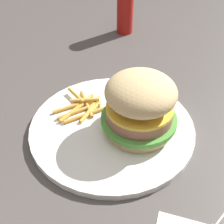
{
  "coord_description": "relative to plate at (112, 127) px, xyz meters",
  "views": [
    {
      "loc": [
        0.14,
        -0.38,
        0.37
      ],
      "look_at": [
        0.02,
        -0.02,
        0.04
      ],
      "focal_mm": 47.18,
      "sensor_mm": 36.0,
      "label": 1
    }
  ],
  "objects": [
    {
      "name": "ground_plane",
      "position": [
        -0.02,
        0.02,
        -0.01
      ],
      "size": [
        1.6,
        1.6,
        0.0
      ],
      "primitive_type": "plane",
      "color": "#47423F"
    },
    {
      "name": "sandwich",
      "position": [
        0.05,
        0.01,
        0.06
      ],
      "size": [
        0.13,
        0.13,
        0.11
      ],
      "color": "tan",
      "rests_on": "plate"
    },
    {
      "name": "ketchup_bottle",
      "position": [
        -0.1,
        0.38,
        0.06
      ],
      "size": [
        0.04,
        0.04,
        0.14
      ],
      "primitive_type": "cylinder",
      "color": "#B21914",
      "rests_on": "ground_plane"
    },
    {
      "name": "plate",
      "position": [
        0.0,
        0.0,
        0.0
      ],
      "size": [
        0.29,
        0.29,
        0.01
      ],
      "primitive_type": "cylinder",
      "color": "white",
      "rests_on": "ground_plane"
    },
    {
      "name": "fries_pile",
      "position": [
        -0.07,
        0.02,
        0.01
      ],
      "size": [
        0.09,
        0.1,
        0.01
      ],
      "color": "gold",
      "rests_on": "plate"
    }
  ]
}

